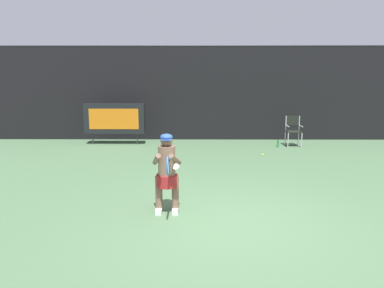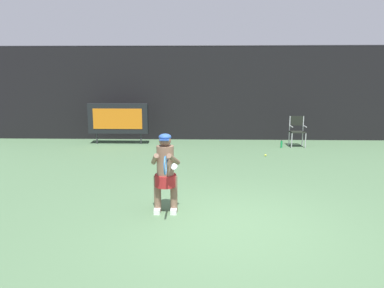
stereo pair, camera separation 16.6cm
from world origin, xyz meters
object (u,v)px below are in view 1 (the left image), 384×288
object	(u,v)px
tennis_player	(167,170)
scoreboard	(114,119)
water_bottle	(278,144)
tennis_ball_loose	(263,155)
umpire_chair	(293,129)
tennis_racket	(168,165)

from	to	relation	value
tennis_player	scoreboard	bearing A→B (deg)	109.79
water_bottle	tennis_ball_loose	size ratio (longest dim) A/B	3.90
scoreboard	umpire_chair	size ratio (longest dim) A/B	2.04
tennis_racket	tennis_ball_loose	bearing A→B (deg)	56.82
tennis_ball_loose	scoreboard	bearing A→B (deg)	158.80
tennis_player	tennis_ball_loose	distance (m)	5.56
tennis_player	tennis_racket	distance (m)	0.66
umpire_chair	tennis_player	size ratio (longest dim) A/B	0.74
umpire_chair	tennis_player	xyz separation A→B (m)	(-4.03, -6.49, 0.17)
scoreboard	tennis_player	distance (m)	7.23
tennis_player	tennis_ball_loose	world-z (taller)	tennis_player
scoreboard	tennis_player	size ratio (longest dim) A/B	1.51
water_bottle	tennis_player	world-z (taller)	tennis_player
umpire_chair	tennis_racket	xyz separation A→B (m)	(-3.96, -7.10, 0.42)
water_bottle	tennis_ball_loose	bearing A→B (deg)	-119.44
umpire_chair	water_bottle	size ratio (longest dim) A/B	4.08
scoreboard	water_bottle	xyz separation A→B (m)	(5.89, -0.56, -0.82)
scoreboard	tennis_racket	world-z (taller)	scoreboard
scoreboard	tennis_ball_loose	size ratio (longest dim) A/B	32.35
umpire_chair	water_bottle	xyz separation A→B (m)	(-0.59, -0.26, -0.50)
umpire_chair	tennis_racket	distance (m)	8.14
tennis_player	tennis_ball_loose	bearing A→B (deg)	61.27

